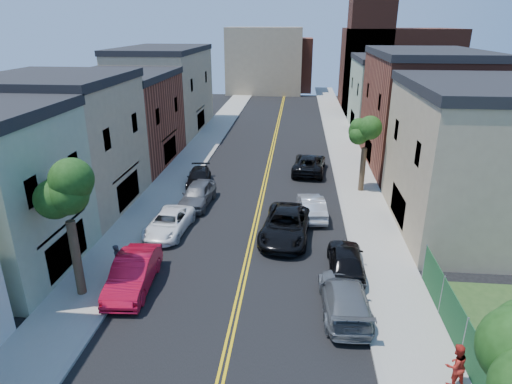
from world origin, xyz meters
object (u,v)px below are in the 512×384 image
(silver_car_right, at_px, (312,206))
(black_suv_lane, at_px, (286,225))
(dark_car_right_far, at_px, (309,164))
(pedestrian_left, at_px, (118,259))
(pedestrian_right, at_px, (456,365))
(grey_car_right, at_px, (345,297))
(white_pickup, at_px, (169,223))
(grey_car_left, at_px, (198,194))
(red_sedan, at_px, (133,273))
(black_car_left, at_px, (199,178))
(black_car_right, at_px, (346,259))

(silver_car_right, xyz_separation_m, black_suv_lane, (-1.68, -3.44, 0.11))
(silver_car_right, relative_size, dark_car_right_far, 0.79)
(pedestrian_left, bearing_deg, black_suv_lane, -55.45)
(pedestrian_left, bearing_deg, dark_car_right_far, -26.31)
(silver_car_right, height_order, pedestrian_right, pedestrian_right)
(dark_car_right_far, bearing_deg, grey_car_right, 99.00)
(white_pickup, distance_m, grey_car_left, 4.88)
(red_sedan, xyz_separation_m, black_suv_lane, (7.62, 6.42, 0.01))
(pedestrian_left, xyz_separation_m, pedestrian_right, (15.44, -6.30, 0.03))
(black_car_left, height_order, silver_car_right, silver_car_right)
(dark_car_right_far, bearing_deg, pedestrian_left, 66.04)
(black_car_left, distance_m, grey_car_right, 19.50)
(grey_car_left, height_order, pedestrian_left, pedestrian_left)
(white_pickup, relative_size, black_suv_lane, 0.80)
(grey_car_left, distance_m, dark_car_right_far, 12.00)
(grey_car_left, relative_size, pedestrian_left, 2.89)
(black_car_left, distance_m, dark_car_right_far, 10.25)
(pedestrian_right, bearing_deg, grey_car_left, -69.88)
(grey_car_left, relative_size, black_car_left, 1.09)
(grey_car_right, distance_m, dark_car_right_far, 20.69)
(white_pickup, distance_m, dark_car_right_far, 16.25)
(grey_car_left, bearing_deg, black_suv_lane, -31.71)
(white_pickup, bearing_deg, black_car_left, 94.28)
(silver_car_right, xyz_separation_m, dark_car_right_far, (0.00, 9.84, 0.06))
(grey_car_right, distance_m, pedestrian_left, 11.97)
(grey_car_left, bearing_deg, grey_car_right, -47.79)
(grey_car_left, bearing_deg, white_pickup, -96.71)
(black_suv_lane, xyz_separation_m, pedestrian_right, (6.63, -11.71, 0.17))
(grey_car_left, relative_size, black_car_right, 1.05)
(dark_car_right_far, height_order, pedestrian_left, pedestrian_left)
(grey_car_right, xyz_separation_m, pedestrian_right, (3.64, -4.34, 0.25))
(black_car_left, relative_size, silver_car_right, 0.98)
(grey_car_right, height_order, black_car_right, black_car_right)
(black_car_left, bearing_deg, silver_car_right, -37.95)
(black_suv_lane, bearing_deg, dark_car_right_far, 88.57)
(white_pickup, bearing_deg, black_car_right, -14.89)
(pedestrian_left, bearing_deg, pedestrian_right, -109.17)
(grey_car_right, distance_m, black_suv_lane, 7.96)
(grey_car_right, height_order, silver_car_right, grey_car_right)
(red_sedan, bearing_deg, grey_car_right, -8.96)
(pedestrian_left, bearing_deg, grey_car_left, -8.41)
(red_sedan, relative_size, pedestrian_right, 2.94)
(grey_car_left, height_order, grey_car_right, grey_car_left)
(black_car_left, xyz_separation_m, pedestrian_right, (14.24, -20.70, 0.37))
(black_suv_lane, distance_m, pedestrian_left, 10.35)
(red_sedan, bearing_deg, black_car_right, 9.22)
(red_sedan, distance_m, black_car_right, 11.29)
(dark_car_right_far, relative_size, pedestrian_left, 3.44)
(grey_car_left, xyz_separation_m, black_car_right, (10.14, -8.63, -0.04))
(black_car_left, xyz_separation_m, dark_car_right_far, (9.30, 4.29, 0.16))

